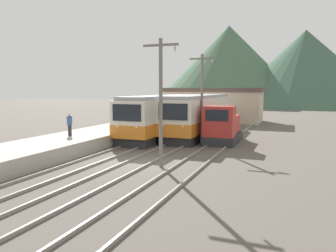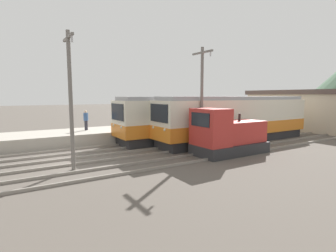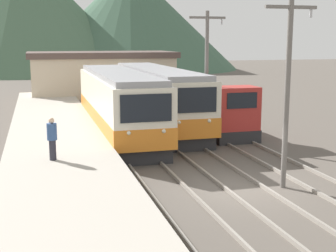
# 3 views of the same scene
# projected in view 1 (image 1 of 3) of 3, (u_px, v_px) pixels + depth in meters

# --- Properties ---
(ground_plane) EXTENTS (200.00, 200.00, 0.00)m
(ground_plane) POSITION_uv_depth(u_px,v_px,m) (136.00, 163.00, 18.97)
(ground_plane) COLOR #564F47
(platform_left) EXTENTS (4.50, 54.00, 0.93)m
(platform_left) POSITION_uv_depth(u_px,v_px,m) (49.00, 148.00, 21.16)
(platform_left) COLOR #ADA599
(platform_left) RESTS_ON ground
(track_left) EXTENTS (1.54, 60.00, 0.14)m
(track_left) POSITION_uv_depth(u_px,v_px,m) (98.00, 158.00, 19.89)
(track_left) COLOR gray
(track_left) RESTS_ON ground
(track_center) EXTENTS (1.54, 60.00, 0.14)m
(track_center) POSITION_uv_depth(u_px,v_px,m) (139.00, 162.00, 18.89)
(track_center) COLOR gray
(track_center) RESTS_ON ground
(track_right) EXTENTS (1.54, 60.00, 0.14)m
(track_right) POSITION_uv_depth(u_px,v_px,m) (189.00, 167.00, 17.82)
(track_right) COLOR gray
(track_right) RESTS_ON ground
(commuter_train_left) EXTENTS (2.84, 14.60, 3.70)m
(commuter_train_left) POSITION_uv_depth(u_px,v_px,m) (165.00, 117.00, 29.92)
(commuter_train_left) COLOR #28282B
(commuter_train_left) RESTS_ON ground
(commuter_train_center) EXTENTS (2.84, 14.82, 3.72)m
(commuter_train_center) POSITION_uv_depth(u_px,v_px,m) (200.00, 116.00, 30.74)
(commuter_train_center) COLOR #28282B
(commuter_train_center) RESTS_ON ground
(shunting_locomotive) EXTENTS (2.40, 5.08, 3.00)m
(shunting_locomotive) POSITION_uv_depth(u_px,v_px,m) (223.00, 128.00, 26.04)
(shunting_locomotive) COLOR #28282B
(shunting_locomotive) RESTS_ON ground
(catenary_mast_near) EXTENTS (2.00, 0.20, 6.94)m
(catenary_mast_near) POSITION_uv_depth(u_px,v_px,m) (161.00, 98.00, 17.64)
(catenary_mast_near) COLOR slate
(catenary_mast_near) RESTS_ON ground
(catenary_mast_mid) EXTENTS (2.00, 0.20, 6.94)m
(catenary_mast_mid) POSITION_uv_depth(u_px,v_px,m) (202.00, 95.00, 25.42)
(catenary_mast_mid) COLOR slate
(catenary_mast_mid) RESTS_ON ground
(person_on_platform) EXTENTS (0.38, 0.38, 1.64)m
(person_on_platform) POSITION_uv_depth(u_px,v_px,m) (70.00, 123.00, 23.47)
(person_on_platform) COLOR #282833
(person_on_platform) RESTS_ON platform_left
(station_building) EXTENTS (12.60, 6.30, 4.41)m
(station_building) POSITION_uv_depth(u_px,v_px,m) (214.00, 104.00, 43.33)
(station_building) COLOR beige
(station_building) RESTS_ON ground
(mountain_backdrop) EXTENTS (59.59, 41.42, 20.98)m
(mountain_backdrop) POSITION_uv_depth(u_px,v_px,m) (261.00, 67.00, 84.93)
(mountain_backdrop) COLOR #47664C
(mountain_backdrop) RESTS_ON ground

